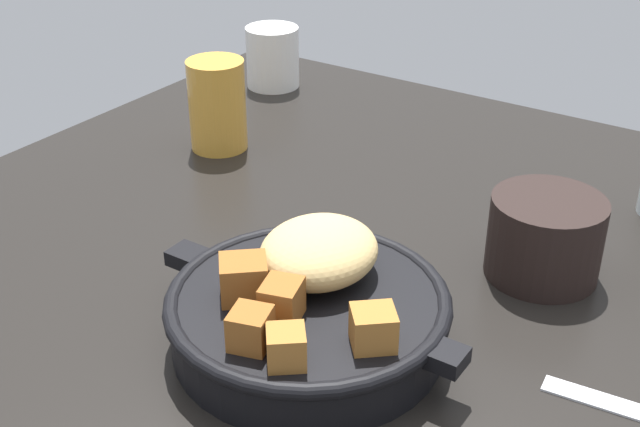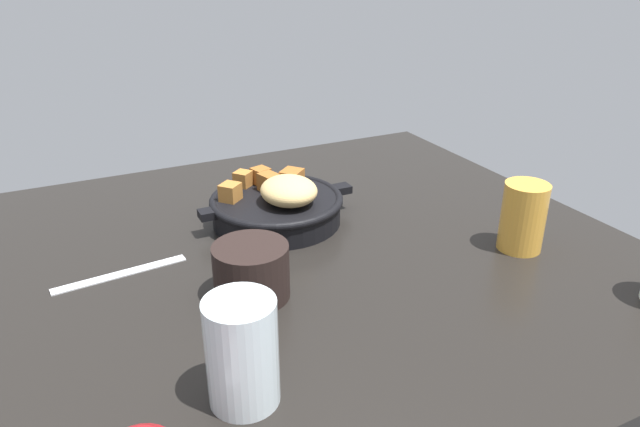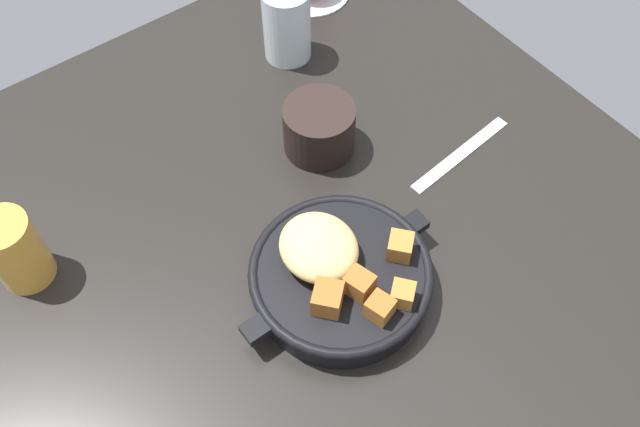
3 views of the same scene
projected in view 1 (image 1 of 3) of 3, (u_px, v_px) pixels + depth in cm
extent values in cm
cube|color=black|center=(380.00, 288.00, 68.53)|extent=(90.21, 84.17, 2.40)
cylinder|color=black|center=(305.00, 319.00, 59.42)|extent=(19.56, 19.56, 4.05)
torus|color=black|center=(305.00, 299.00, 58.60)|extent=(20.37, 20.37, 1.20)
cube|color=black|center=(445.00, 357.00, 53.42)|extent=(2.64, 2.40, 1.20)
cube|color=black|center=(187.00, 257.00, 64.05)|extent=(2.64, 2.40, 1.20)
ellipsoid|color=tan|center=(319.00, 251.00, 59.80)|extent=(8.29, 9.25, 4.00)
cube|color=#935623|center=(244.00, 279.00, 57.57)|extent=(4.42, 4.39, 2.98)
cube|color=#935623|center=(278.00, 300.00, 55.54)|extent=(3.18, 3.39, 2.81)
cube|color=#A86B2D|center=(286.00, 347.00, 51.43)|extent=(3.39, 3.39, 2.40)
cube|color=#A86B2D|center=(373.00, 328.00, 52.97)|extent=(3.83, 3.80, 2.60)
cube|color=#935623|center=(244.00, 326.00, 53.19)|extent=(3.12, 3.17, 2.57)
cylinder|color=gold|center=(217.00, 105.00, 87.91)|extent=(6.10, 6.10, 9.72)
cylinder|color=black|center=(545.00, 237.00, 66.70)|extent=(9.18, 9.18, 6.82)
cylinder|color=white|center=(273.00, 57.00, 105.02)|extent=(6.66, 6.66, 7.62)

